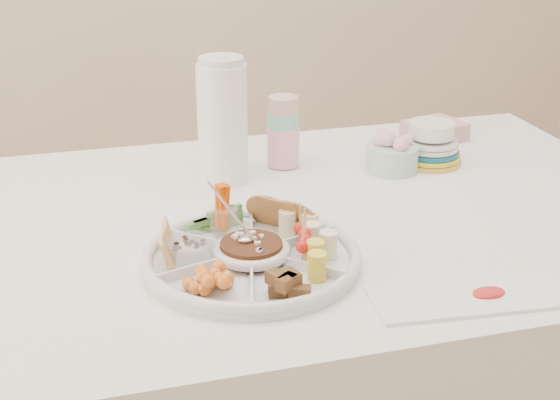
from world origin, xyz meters
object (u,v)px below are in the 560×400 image
object	(u,v)px
dining_table	(308,366)
thermos	(223,119)
plate_stack	(430,144)
party_tray	(251,254)

from	to	relation	value
dining_table	thermos	bearing A→B (deg)	121.75
dining_table	plate_stack	bearing A→B (deg)	28.93
thermos	plate_stack	distance (m)	0.50
dining_table	plate_stack	distance (m)	0.59
party_tray	plate_stack	world-z (taller)	plate_stack
thermos	plate_stack	xyz separation A→B (m)	(0.49, -0.02, -0.09)
dining_table	party_tray	bearing A→B (deg)	-131.33
party_tray	plate_stack	bearing A→B (deg)	36.61
plate_stack	thermos	bearing A→B (deg)	177.50
party_tray	plate_stack	size ratio (longest dim) A/B	2.54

